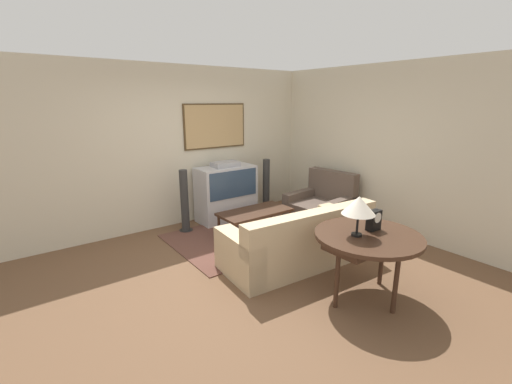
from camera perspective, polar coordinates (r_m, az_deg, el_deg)
name	(u,v)px	position (r m, az deg, el deg)	size (l,w,h in m)	color
ground_plane	(249,267)	(4.62, -1.18, -12.34)	(12.00, 12.00, 0.00)	brown
wall_back	(176,147)	(6.02, -13.11, 7.31)	(12.00, 0.10, 2.70)	beige
wall_right	(377,149)	(6.07, 19.53, 6.85)	(0.06, 12.00, 2.70)	beige
area_rug	(252,234)	(5.64, -0.75, -7.01)	(2.52, 1.71, 0.01)	brown
tv	(226,193)	(6.20, -5.00, -0.13)	(1.05, 0.52, 1.08)	#B7B7BC
couch	(299,243)	(4.63, 7.16, -8.42)	(2.07, 1.03, 0.80)	#CCB289
armchair	(321,207)	(6.20, 10.82, -2.53)	(0.98, 1.05, 0.91)	brown
coffee_table	(255,213)	(5.52, -0.15, -3.53)	(1.18, 0.58, 0.41)	#3D2619
console_table	(368,240)	(3.87, 18.19, -7.60)	(1.13, 1.13, 0.75)	#3D2619
table_lamp	(359,206)	(3.66, 16.77, -2.20)	(0.35, 0.35, 0.43)	black
mantel_clock	(374,220)	(3.95, 19.05, -4.46)	(0.16, 0.10, 0.22)	black
speaker_tower_left	(185,203)	(5.75, -11.81, -1.75)	(0.23, 0.23, 1.04)	black
speaker_tower_right	(266,187)	(6.62, 1.70, 0.77)	(0.23, 0.23, 1.04)	black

